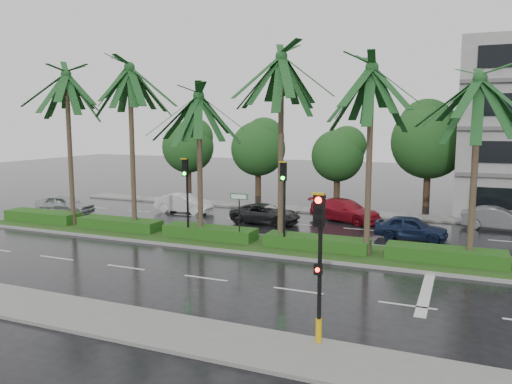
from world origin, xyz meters
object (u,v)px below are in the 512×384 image
at_px(car_red, 345,210).
at_px(car_white, 184,203).
at_px(car_grey, 497,218).
at_px(signal_median_left, 186,186).
at_px(signal_near, 319,262).
at_px(car_darkgrey, 265,214).
at_px(car_silver, 65,205).
at_px(street_sign, 239,206).
at_px(car_blue, 411,228).

bearing_deg(car_red, car_white, 118.20).
bearing_deg(car_grey, car_red, 99.02).
relative_size(signal_median_left, car_white, 1.05).
relative_size(signal_near, car_darkgrey, 0.98).
bearing_deg(signal_median_left, car_grey, 32.41).
distance_m(car_silver, car_darkgrey, 14.29).
bearing_deg(street_sign, car_white, 136.46).
bearing_deg(car_red, car_grey, -62.94).
xyz_separation_m(signal_near, signal_median_left, (-10.00, 9.69, 0.49)).
distance_m(signal_median_left, car_red, 11.33).
height_order(signal_median_left, car_red, signal_median_left).
xyz_separation_m(signal_median_left, car_silver, (-12.00, 3.70, -2.30)).
distance_m(car_white, car_grey, 20.44).
bearing_deg(car_darkgrey, car_grey, -73.98).
bearing_deg(car_white, signal_median_left, -148.48).
height_order(car_silver, car_grey, car_silver).
relative_size(signal_near, street_sign, 1.68).
bearing_deg(car_grey, signal_near, 167.18).
height_order(street_sign, car_red, street_sign).
bearing_deg(street_sign, car_grey, 37.67).
relative_size(car_darkgrey, car_blue, 1.15).
bearing_deg(car_white, car_silver, 117.16).
distance_m(signal_near, car_darkgrey, 17.87).
bearing_deg(car_red, signal_median_left, 164.81).
distance_m(signal_near, car_blue, 15.00).
height_order(street_sign, car_silver, street_sign).
bearing_deg(street_sign, car_silver, 166.79).
xyz_separation_m(signal_near, car_blue, (1.07, 14.84, -1.84)).
bearing_deg(car_silver, car_blue, -93.51).
xyz_separation_m(signal_near, street_sign, (-7.00, 9.87, -0.38)).
bearing_deg(car_red, car_blue, -108.99).
xyz_separation_m(car_darkgrey, car_grey, (13.50, 3.67, 0.05)).
bearing_deg(car_white, car_red, -83.53).
relative_size(street_sign, car_grey, 0.64).
bearing_deg(street_sign, signal_near, -54.66).
bearing_deg(car_silver, signal_near, -128.44).
xyz_separation_m(car_white, car_red, (11.30, 1.41, 0.02)).
bearing_deg(signal_near, car_blue, 85.90).
bearing_deg(street_sign, car_red, 67.85).
height_order(signal_median_left, car_grey, signal_median_left).
xyz_separation_m(car_red, car_blue, (4.50, -3.79, -0.05)).
xyz_separation_m(street_sign, car_grey, (12.57, 9.70, -1.45)).
xyz_separation_m(signal_median_left, street_sign, (3.00, 0.18, -0.87)).
height_order(signal_median_left, car_darkgrey, signal_median_left).
height_order(car_darkgrey, car_blue, car_blue).
relative_size(car_white, car_blue, 1.07).
bearing_deg(street_sign, car_darkgrey, 98.81).
height_order(street_sign, car_grey, street_sign).
bearing_deg(car_blue, car_darkgrey, 86.12).
relative_size(car_blue, car_grey, 0.95).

